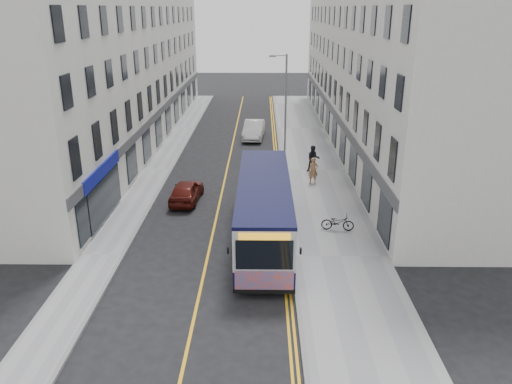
{
  "coord_description": "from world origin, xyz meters",
  "views": [
    {
      "loc": [
        2.55,
        -22.13,
        11.03
      ],
      "look_at": [
        2.23,
        3.36,
        1.6
      ],
      "focal_mm": 35.0,
      "sensor_mm": 36.0,
      "label": 1
    }
  ],
  "objects_px": {
    "pedestrian_far": "(313,159)",
    "pedestrian_near": "(313,171)",
    "car_white": "(254,130)",
    "car_maroon": "(186,191)",
    "city_bus": "(264,208)",
    "bicycle": "(338,222)",
    "streetlamp": "(285,105)"
  },
  "relations": [
    {
      "from": "city_bus",
      "to": "bicycle",
      "type": "bearing_deg",
      "value": 15.24
    },
    {
      "from": "pedestrian_far",
      "to": "streetlamp",
      "type": "bearing_deg",
      "value": 130.58
    },
    {
      "from": "streetlamp",
      "to": "car_white",
      "type": "height_order",
      "value": "streetlamp"
    },
    {
      "from": "streetlamp",
      "to": "car_maroon",
      "type": "distance_m",
      "value": 10.75
    },
    {
      "from": "pedestrian_far",
      "to": "car_maroon",
      "type": "height_order",
      "value": "pedestrian_far"
    },
    {
      "from": "city_bus",
      "to": "pedestrian_near",
      "type": "distance_m",
      "value": 9.14
    },
    {
      "from": "pedestrian_near",
      "to": "car_white",
      "type": "height_order",
      "value": "pedestrian_near"
    },
    {
      "from": "car_maroon",
      "to": "streetlamp",
      "type": "bearing_deg",
      "value": -123.25
    },
    {
      "from": "streetlamp",
      "to": "car_maroon",
      "type": "height_order",
      "value": "streetlamp"
    },
    {
      "from": "city_bus",
      "to": "car_maroon",
      "type": "xyz_separation_m",
      "value": [
        -4.66,
        5.39,
        -1.08
      ]
    },
    {
      "from": "car_white",
      "to": "car_maroon",
      "type": "relative_size",
      "value": 1.23
    },
    {
      "from": "city_bus",
      "to": "pedestrian_near",
      "type": "height_order",
      "value": "city_bus"
    },
    {
      "from": "bicycle",
      "to": "car_white",
      "type": "relative_size",
      "value": 0.35
    },
    {
      "from": "city_bus",
      "to": "bicycle",
      "type": "height_order",
      "value": "city_bus"
    },
    {
      "from": "bicycle",
      "to": "pedestrian_far",
      "type": "distance_m",
      "value": 9.96
    },
    {
      "from": "pedestrian_near",
      "to": "pedestrian_far",
      "type": "relative_size",
      "value": 0.92
    },
    {
      "from": "pedestrian_far",
      "to": "pedestrian_near",
      "type": "bearing_deg",
      "value": -94.81
    },
    {
      "from": "bicycle",
      "to": "car_white",
      "type": "height_order",
      "value": "car_white"
    },
    {
      "from": "city_bus",
      "to": "car_maroon",
      "type": "distance_m",
      "value": 7.2
    },
    {
      "from": "pedestrian_near",
      "to": "car_maroon",
      "type": "bearing_deg",
      "value": -160.08
    },
    {
      "from": "city_bus",
      "to": "streetlamp",
      "type": "bearing_deg",
      "value": 83.55
    },
    {
      "from": "streetlamp",
      "to": "pedestrian_far",
      "type": "relative_size",
      "value": 4.25
    },
    {
      "from": "pedestrian_far",
      "to": "city_bus",
      "type": "bearing_deg",
      "value": -107.12
    },
    {
      "from": "car_white",
      "to": "car_maroon",
      "type": "distance_m",
      "value": 16.05
    },
    {
      "from": "streetlamp",
      "to": "car_white",
      "type": "relative_size",
      "value": 1.67
    },
    {
      "from": "pedestrian_near",
      "to": "pedestrian_far",
      "type": "bearing_deg",
      "value": 83.11
    },
    {
      "from": "pedestrian_near",
      "to": "car_white",
      "type": "distance_m",
      "value": 13.15
    },
    {
      "from": "car_white",
      "to": "streetlamp",
      "type": "bearing_deg",
      "value": -68.37
    },
    {
      "from": "bicycle",
      "to": "streetlamp",
      "type": "bearing_deg",
      "value": 18.42
    },
    {
      "from": "pedestrian_near",
      "to": "car_maroon",
      "type": "xyz_separation_m",
      "value": [
        -7.93,
        -3.11,
        -0.32
      ]
    },
    {
      "from": "pedestrian_far",
      "to": "car_maroon",
      "type": "bearing_deg",
      "value": -144.95
    },
    {
      "from": "pedestrian_near",
      "to": "car_white",
      "type": "relative_size",
      "value": 0.36
    }
  ]
}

